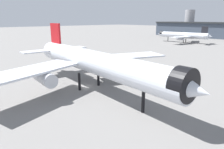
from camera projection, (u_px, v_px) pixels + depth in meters
The scene contains 5 objects.
ground at pixel (85, 87), 52.48m from camera, with size 900.00×900.00×0.00m, color slate.
airliner_near_gate at pixel (93, 62), 48.73m from camera, with size 56.70×51.71×15.91m.
airliner_far_taxiway at pixel (183, 35), 151.59m from camera, with size 41.76×37.81×12.30m.
service_truck_front at pixel (118, 58), 82.70m from camera, with size 5.71×5.27×3.00m.
traffic_cone_near_nose at pixel (66, 64), 78.02m from camera, with size 0.60×0.60×0.75m, color #F2600C.
Camera 1 is at (41.49, -28.28, 17.11)m, focal length 32.37 mm.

